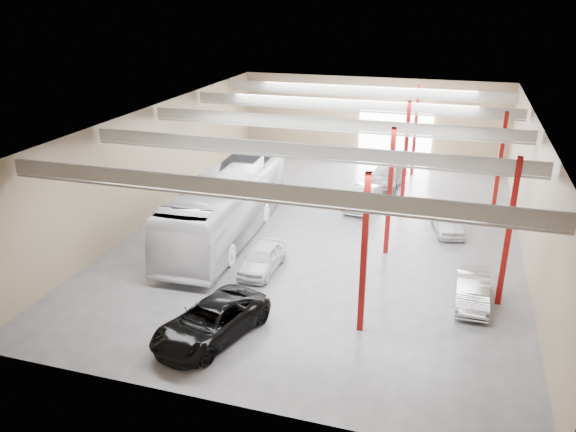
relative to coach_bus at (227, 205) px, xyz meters
The scene contains 8 objects.
depot_shell 6.97m from the coach_bus, 27.69° to the left, with size 22.12×32.12×7.06m.
coach_bus is the anchor object (origin of this frame).
black_sedan 10.59m from the coach_bus, 71.08° to the right, with size 2.55×5.53×1.54m, color black.
car_row_a 5.10m from the coach_bus, 46.29° to the right, with size 1.61×4.01×1.37m, color silver.
car_row_b 9.77m from the coach_bus, 45.62° to the left, with size 1.51×4.33×1.43m, color silver.
car_row_c 14.40m from the coach_bus, 57.65° to the left, with size 2.21×5.43×1.57m, color gray.
car_right_near 14.31m from the coach_bus, 15.83° to the right, with size 1.43×4.11×1.35m, color #A3A3A7.
car_right_far 13.16m from the coach_bus, 19.76° to the left, with size 1.56×3.88×1.32m, color white.
Camera 1 is at (6.83, -30.45, 13.32)m, focal length 35.00 mm.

